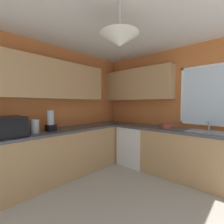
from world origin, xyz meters
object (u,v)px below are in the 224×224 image
object	(u,v)px
kettle	(35,126)
blender_appliance	(51,122)
microwave	(9,126)
bowl	(166,126)
dishwasher	(135,145)
sink_assembly	(207,132)

from	to	relation	value
kettle	blender_appliance	world-z (taller)	blender_appliance
microwave	bowl	size ratio (longest dim) A/B	2.61
dishwasher	kettle	size ratio (longest dim) A/B	3.68
microwave	blender_appliance	world-z (taller)	blender_appliance
kettle	blender_appliance	xyz separation A→B (m)	(-0.02, 0.28, 0.05)
kettle	bowl	distance (m)	2.38
kettle	blender_appliance	bearing A→B (deg)	94.09
dishwasher	blender_appliance	xyz separation A→B (m)	(-0.66, -1.66, 0.62)
dishwasher	microwave	bearing A→B (deg)	-106.10
microwave	blender_appliance	size ratio (longest dim) A/B	1.33
dishwasher	bowl	xyz separation A→B (m)	(0.70, 0.03, 0.51)
dishwasher	microwave	world-z (taller)	microwave
kettle	bowl	world-z (taller)	kettle
dishwasher	blender_appliance	bearing A→B (deg)	-111.71
microwave	kettle	world-z (taller)	microwave
kettle	sink_assembly	size ratio (longest dim) A/B	0.39
bowl	blender_appliance	bearing A→B (deg)	-128.81
dishwasher	sink_assembly	bearing A→B (deg)	1.50
blender_appliance	bowl	bearing A→B (deg)	51.19
kettle	sink_assembly	xyz separation A→B (m)	(2.03, 1.97, -0.10)
dishwasher	kettle	world-z (taller)	kettle
microwave	kettle	distance (m)	0.35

